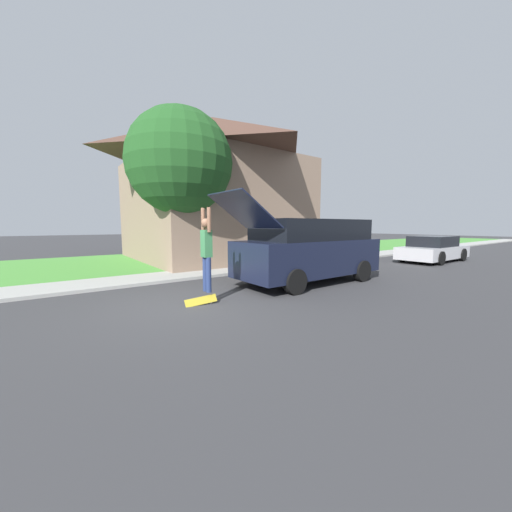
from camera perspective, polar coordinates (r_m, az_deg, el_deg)
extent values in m
plane|color=#333335|center=(7.29, -12.72, -9.02)|extent=(120.00, 120.00, 0.00)
cube|color=#478E38|center=(17.03, -5.02, -0.12)|extent=(10.00, 80.00, 0.08)
cube|color=#9E9E99|center=(13.49, 4.75, -1.72)|extent=(1.80, 80.00, 0.10)
cube|color=#89705B|center=(16.67, -8.49, 8.99)|extent=(8.71, 8.15, 5.31)
pyramid|color=#4C3328|center=(17.31, -8.70, 21.94)|extent=(9.51, 8.95, 2.46)
cylinder|color=brown|center=(11.71, -14.59, 4.75)|extent=(0.36, 0.36, 3.13)
sphere|color=#1E4C1E|center=(11.96, -14.95, 17.69)|extent=(4.05, 4.05, 4.05)
cube|color=black|center=(9.59, 10.58, -0.14)|extent=(2.00, 5.05, 1.11)
cube|color=black|center=(9.63, 11.20, 5.19)|extent=(1.84, 3.94, 0.67)
cylinder|color=black|center=(11.44, 12.39, -1.70)|extent=(0.24, 0.71, 0.71)
cylinder|color=black|center=(10.29, 20.44, -2.81)|extent=(0.24, 0.71, 0.71)
cylinder|color=black|center=(9.34, -0.42, -3.30)|extent=(0.24, 0.71, 0.71)
cylinder|color=black|center=(7.89, 7.80, -5.10)|extent=(0.24, 0.71, 0.71)
cube|color=black|center=(7.86, -2.32, 9.03)|extent=(1.76, 1.34, 0.95)
cube|color=#B7B7BC|center=(17.68, 31.90, 0.66)|extent=(1.85, 4.59, 0.62)
cube|color=black|center=(17.54, 31.86, 2.53)|extent=(1.63, 2.39, 0.54)
cylinder|color=black|center=(19.30, 30.94, 0.65)|extent=(0.20, 0.67, 0.67)
cylinder|color=black|center=(18.69, 35.99, 0.19)|extent=(0.20, 0.67, 0.67)
cylinder|color=black|center=(16.81, 27.28, 0.15)|extent=(0.20, 0.67, 0.67)
cylinder|color=black|center=(16.10, 32.99, -0.39)|extent=(0.20, 0.67, 0.67)
cylinder|color=navy|center=(7.14, -10.08, -3.56)|extent=(0.13, 0.13, 0.85)
cylinder|color=navy|center=(6.99, -9.47, -3.76)|extent=(0.13, 0.13, 0.85)
cube|color=#337042|center=(6.98, -9.89, 2.46)|extent=(0.25, 0.20, 0.65)
sphere|color=brown|center=(6.96, -9.97, 6.45)|extent=(0.24, 0.24, 0.24)
cylinder|color=brown|center=(7.11, -10.56, 7.09)|extent=(0.09, 0.09, 0.58)
cylinder|color=brown|center=(6.82, -9.38, 7.16)|extent=(0.09, 0.09, 0.58)
cube|color=#A89323|center=(7.00, -10.94, -8.77)|extent=(0.22, 0.76, 0.24)
cylinder|color=silver|center=(7.15, -9.39, -7.94)|extent=(0.03, 0.06, 0.06)
cylinder|color=silver|center=(7.11, -9.01, -9.23)|extent=(0.03, 0.06, 0.06)
cylinder|color=silver|center=(7.03, -13.09, -8.63)|extent=(0.03, 0.06, 0.06)
cylinder|color=silver|center=(6.98, -12.75, -9.95)|extent=(0.03, 0.06, 0.06)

